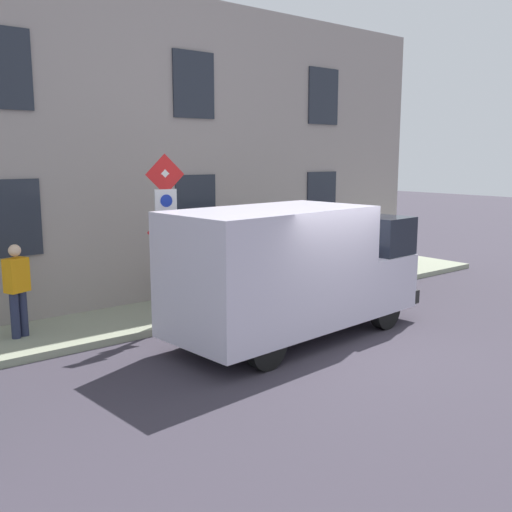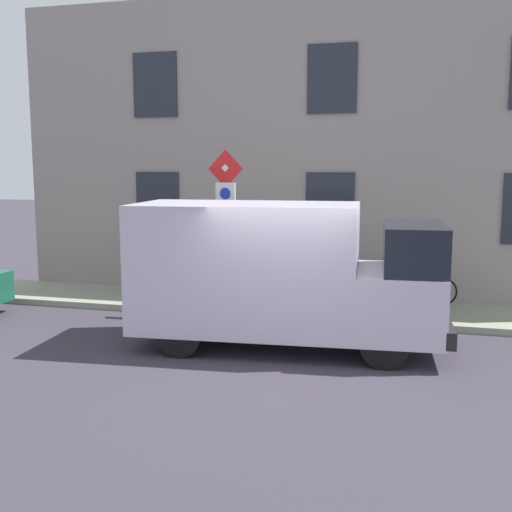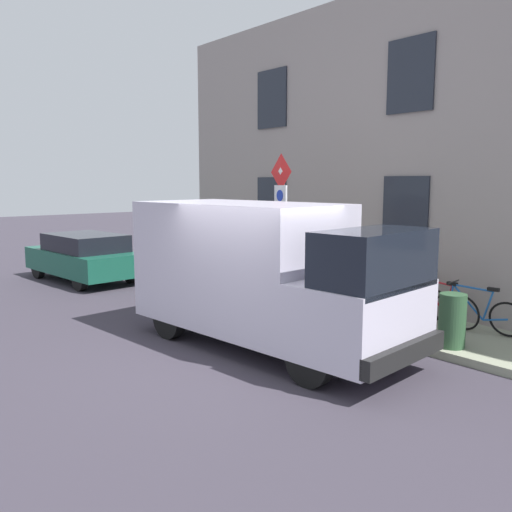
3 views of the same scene
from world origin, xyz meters
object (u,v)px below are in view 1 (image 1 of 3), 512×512
pedestrian (17,287)px  litter_bin (309,274)px  bicycle_blue (273,271)px  bicycle_purple (198,283)px  bicycle_red (249,275)px  bicycle_orange (225,279)px  delivery_van (293,269)px  sign_post_stacked (166,219)px

pedestrian → litter_bin: 6.65m
bicycle_blue → bicycle_purple: bearing=-6.7°
bicycle_blue → litter_bin: 1.17m
bicycle_red → bicycle_orange: size_ratio=1.00×
bicycle_red → bicycle_orange: (-0.00, 0.76, 0.00)m
delivery_van → bicycle_purple: size_ratio=3.19×
sign_post_stacked → bicycle_orange: bearing=-60.7°
delivery_van → bicycle_blue: size_ratio=3.18×
pedestrian → sign_post_stacked: bearing=48.4°
bicycle_purple → pedestrian: 4.22m
bicycle_blue → bicycle_orange: size_ratio=1.00×
delivery_van → litter_bin: size_ratio=6.08×
sign_post_stacked → pedestrian: (0.91, 2.59, -1.15)m
bicycle_purple → pedestrian: pedestrian is taller
sign_post_stacked → delivery_van: size_ratio=0.59×
pedestrian → bicycle_blue: bearing=71.4°
delivery_van → bicycle_red: size_ratio=3.19×
litter_bin → sign_post_stacked: bearing=92.1°
bicycle_orange → delivery_van: bearing=69.6°
bicycle_purple → litter_bin: bearing=151.7°
pedestrian → bicycle_orange: bearing=72.4°
pedestrian → bicycle_red: bearing=71.8°
sign_post_stacked → bicycle_purple: size_ratio=1.87×
pedestrian → bicycle_purple: bearing=73.3°
bicycle_red → bicycle_blue: bearing=-173.4°
sign_post_stacked → bicycle_blue: 4.40m
bicycle_red → delivery_van: bearing=71.9°
bicycle_purple → bicycle_orange: bearing=177.2°
delivery_van → pedestrian: 5.06m
pedestrian → litter_bin: size_ratio=1.91×
sign_post_stacked → pedestrian: size_ratio=1.86×
sign_post_stacked → delivery_van: (-1.91, -1.60, -0.89)m
bicycle_orange → bicycle_red: bearing=172.5°
sign_post_stacked → pedestrian: bearing=70.5°
sign_post_stacked → pedestrian: sign_post_stacked is taller
sign_post_stacked → bicycle_orange: (1.31, -2.33, -1.71)m
litter_bin → delivery_van: bearing=130.6°
bicycle_orange → pedestrian: bearing=-3.1°
bicycle_red → pedestrian: 5.71m
bicycle_red → pedestrian: pedestrian is taller
sign_post_stacked → bicycle_purple: (1.31, -1.57, -1.71)m
sign_post_stacked → bicycle_blue: sign_post_stacked is taller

